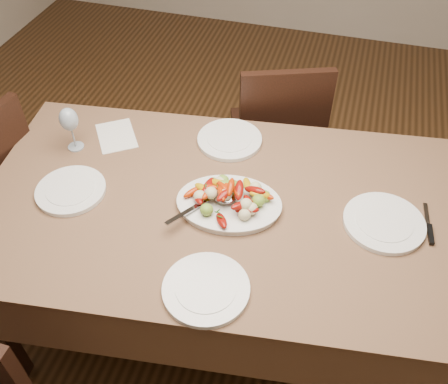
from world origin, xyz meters
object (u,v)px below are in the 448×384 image
plate_right (384,223)px  chair_far (274,132)px  wine_glass (71,128)px  dining_table (224,265)px  plate_left (71,191)px  serving_platter (229,205)px  plate_near (206,289)px  plate_far (230,140)px

plate_right → chair_far: bearing=124.8°
wine_glass → chair_far: bearing=43.7°
dining_table → plate_left: size_ratio=6.99×
plate_right → wine_glass: (-1.26, 0.09, 0.09)m
serving_platter → plate_near: (0.03, -0.37, -0.00)m
plate_near → wine_glass: 0.91m
serving_platter → wine_glass: wine_glass is taller
serving_platter → wine_glass: bearing=167.6°
dining_table → plate_left: plate_left is taller
wine_glass → plate_left: bearing=-66.1°
plate_far → plate_near: size_ratio=0.97×
dining_table → plate_near: plate_near is taller
plate_right → plate_near: size_ratio=1.03×
plate_near → serving_platter: bearing=94.3°
serving_platter → plate_right: 0.56m
serving_platter → plate_left: size_ratio=1.42×
chair_far → plate_near: size_ratio=3.40×
chair_far → plate_right: 0.99m
chair_far → plate_far: chair_far is taller
chair_far → plate_left: size_ratio=3.61×
chair_far → plate_near: (0.01, -1.21, 0.29)m
chair_far → plate_right: bearing=103.9°
dining_table → wine_glass: 0.85m
plate_right → wine_glass: 1.27m
plate_near → dining_table: bearing=97.4°
chair_far → serving_platter: size_ratio=2.54×
dining_table → wine_glass: wine_glass is taller
dining_table → plate_near: bearing=-82.6°
plate_far → wine_glass: size_ratio=1.33×
chair_far → wine_glass: (-0.72, -0.69, 0.39)m
plate_far → plate_near: bearing=-80.2°
chair_far → serving_platter: bearing=68.0°
chair_far → serving_platter: (-0.01, -0.84, 0.30)m
plate_far → dining_table: bearing=-77.8°
chair_far → plate_right: chair_far is taller
plate_left → plate_right: same height
plate_near → plate_right: bearing=40.0°
chair_far → dining_table: bearing=66.5°
dining_table → plate_near: size_ratio=6.59×
dining_table → serving_platter: size_ratio=4.92×
dining_table → plate_left: 0.70m
chair_far → plate_left: chair_far is taller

